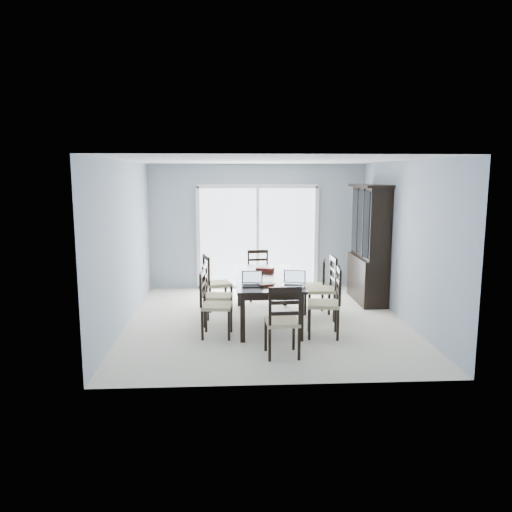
# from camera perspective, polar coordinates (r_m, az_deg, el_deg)

# --- Properties ---
(floor) EXTENTS (5.00, 5.00, 0.00)m
(floor) POSITION_cam_1_polar(r_m,az_deg,el_deg) (8.26, 1.21, -7.46)
(floor) COLOR #EDE6CB
(floor) RESTS_ON ground
(ceiling) EXTENTS (5.00, 5.00, 0.00)m
(ceiling) POSITION_cam_1_polar(r_m,az_deg,el_deg) (7.91, 1.27, 10.88)
(ceiling) COLOR white
(ceiling) RESTS_ON back_wall
(back_wall) EXTENTS (4.50, 0.02, 2.60)m
(back_wall) POSITION_cam_1_polar(r_m,az_deg,el_deg) (10.46, 0.18, 3.37)
(back_wall) COLOR #94A1B0
(back_wall) RESTS_ON floor
(wall_left) EXTENTS (0.02, 5.00, 2.60)m
(wall_left) POSITION_cam_1_polar(r_m,az_deg,el_deg) (8.12, -14.80, 1.34)
(wall_left) COLOR #94A1B0
(wall_left) RESTS_ON floor
(wall_right) EXTENTS (0.02, 5.00, 2.60)m
(wall_right) POSITION_cam_1_polar(r_m,az_deg,el_deg) (8.46, 16.63, 1.56)
(wall_right) COLOR #94A1B0
(wall_right) RESTS_ON floor
(balcony) EXTENTS (4.50, 2.00, 0.10)m
(balcony) POSITION_cam_1_polar(r_m,az_deg,el_deg) (11.66, -0.11, -2.73)
(balcony) COLOR gray
(balcony) RESTS_ON ground
(railing) EXTENTS (4.50, 0.06, 1.10)m
(railing) POSITION_cam_1_polar(r_m,az_deg,el_deg) (12.53, -0.36, 0.91)
(railing) COLOR #99999E
(railing) RESTS_ON balcony
(dining_table) EXTENTS (1.00, 2.20, 0.75)m
(dining_table) POSITION_cam_1_polar(r_m,az_deg,el_deg) (8.09, 1.22, -2.90)
(dining_table) COLOR black
(dining_table) RESTS_ON floor
(china_hutch) EXTENTS (0.50, 1.38, 2.20)m
(china_hutch) POSITION_cam_1_polar(r_m,az_deg,el_deg) (9.60, 12.79, 1.23)
(china_hutch) COLOR black
(china_hutch) RESTS_ON floor
(sliding_door) EXTENTS (2.52, 0.05, 2.18)m
(sliding_door) POSITION_cam_1_polar(r_m,az_deg,el_deg) (10.46, 0.19, 2.20)
(sliding_door) COLOR silver
(sliding_door) RESTS_ON floor
(chair_left_near) EXTENTS (0.48, 0.46, 1.14)m
(chair_left_near) POSITION_cam_1_polar(r_m,az_deg,el_deg) (7.40, -5.25, -4.66)
(chair_left_near) COLOR black
(chair_left_near) RESTS_ON floor
(chair_left_mid) EXTENTS (0.48, 0.46, 1.13)m
(chair_left_mid) POSITION_cam_1_polar(r_m,az_deg,el_deg) (7.99, -5.08, -3.66)
(chair_left_mid) COLOR black
(chair_left_mid) RESTS_ON floor
(chair_left_far) EXTENTS (0.54, 0.53, 1.14)m
(chair_left_far) POSITION_cam_1_polar(r_m,az_deg,el_deg) (8.85, -5.00, -2.33)
(chair_left_far) COLOR black
(chair_left_far) RESTS_ON floor
(chair_right_near) EXTENTS (0.52, 0.51, 1.20)m
(chair_right_near) POSITION_cam_1_polar(r_m,az_deg,el_deg) (7.45, 8.52, -4.36)
(chair_right_near) COLOR black
(chair_right_near) RESTS_ON floor
(chair_right_mid) EXTENTS (0.47, 0.45, 1.21)m
(chair_right_mid) POSITION_cam_1_polar(r_m,az_deg,el_deg) (8.34, 8.02, -2.84)
(chair_right_mid) COLOR black
(chair_right_mid) RESTS_ON floor
(chair_right_far) EXTENTS (0.47, 0.46, 1.02)m
(chair_right_far) POSITION_cam_1_polar(r_m,az_deg,el_deg) (8.97, 7.12, -2.63)
(chair_right_far) COLOR black
(chair_right_far) RESTS_ON floor
(chair_end_near) EXTENTS (0.45, 0.46, 1.13)m
(chair_end_near) POSITION_cam_1_polar(r_m,az_deg,el_deg) (6.51, 3.16, -6.62)
(chair_end_near) COLOR black
(chair_end_near) RESTS_ON floor
(chair_end_far) EXTENTS (0.44, 0.45, 1.09)m
(chair_end_far) POSITION_cam_1_polar(r_m,az_deg,el_deg) (9.60, 0.28, -1.54)
(chair_end_far) COLOR black
(chair_end_far) RESTS_ON floor
(laptop_dark) EXTENTS (0.32, 0.22, 0.22)m
(laptop_dark) POSITION_cam_1_polar(r_m,az_deg,el_deg) (7.37, -0.41, -3.08)
(laptop_dark) COLOR black
(laptop_dark) RESTS_ON dining_table
(laptop_silver) EXTENTS (0.39, 0.32, 0.23)m
(laptop_silver) POSITION_cam_1_polar(r_m,az_deg,el_deg) (7.38, 4.28, -3.07)
(laptop_silver) COLOR #B3B3B5
(laptop_silver) RESTS_ON dining_table
(book_stack) EXTENTS (0.28, 0.25, 0.04)m
(book_stack) POSITION_cam_1_polar(r_m,az_deg,el_deg) (7.42, 1.12, -3.25)
(book_stack) COLOR maroon
(book_stack) RESTS_ON dining_table
(cell_phone) EXTENTS (0.12, 0.09, 0.01)m
(cell_phone) POSITION_cam_1_polar(r_m,az_deg,el_deg) (7.24, 2.02, -3.69)
(cell_phone) COLOR black
(cell_phone) RESTS_ON dining_table
(game_box) EXTENTS (0.32, 0.24, 0.07)m
(game_box) POSITION_cam_1_polar(r_m,az_deg,el_deg) (8.45, 1.04, -1.59)
(game_box) COLOR #48110E
(game_box) RESTS_ON dining_table
(hot_tub) EXTENTS (2.09, 1.95, 0.91)m
(hot_tub) POSITION_cam_1_polar(r_m,az_deg,el_deg) (11.56, -3.58, -0.28)
(hot_tub) COLOR maroon
(hot_tub) RESTS_ON balcony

